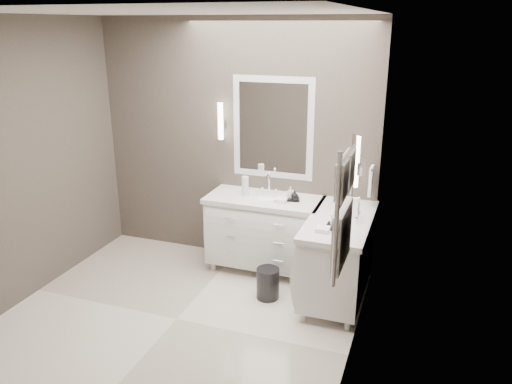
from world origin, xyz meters
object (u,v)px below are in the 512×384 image
(vanity_right, at_px, (338,253))
(waste_bin, at_px, (268,283))
(vanity_back, at_px, (264,229))
(towel_ladder, at_px, (343,215))

(vanity_right, relative_size, waste_bin, 3.90)
(vanity_back, distance_m, vanity_right, 0.93)
(towel_ladder, bearing_deg, vanity_right, 99.84)
(vanity_right, bearing_deg, vanity_back, 159.62)
(towel_ladder, distance_m, waste_bin, 1.84)
(vanity_right, bearing_deg, towel_ladder, -80.16)
(towel_ladder, relative_size, waste_bin, 2.83)
(waste_bin, bearing_deg, towel_ladder, -50.38)
(vanity_back, height_order, vanity_right, same)
(vanity_right, distance_m, towel_ladder, 1.60)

